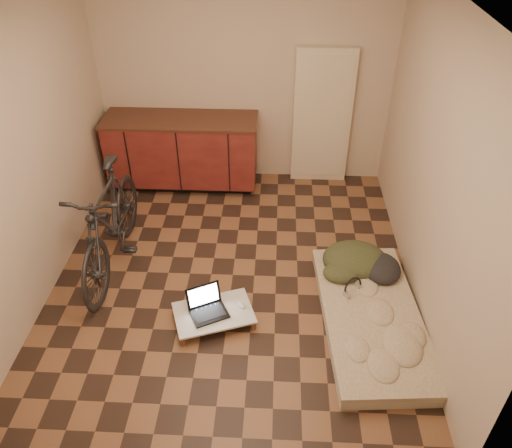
{
  "coord_description": "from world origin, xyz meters",
  "views": [
    {
      "loc": [
        0.41,
        -3.73,
        3.44
      ],
      "look_at": [
        0.23,
        0.14,
        0.55
      ],
      "focal_mm": 35.0,
      "sensor_mm": 36.0,
      "label": 1
    }
  ],
  "objects_px": {
    "futon": "(371,318)",
    "lap_desk": "(214,313)",
    "laptop": "(207,307)",
    "bicycle": "(109,217)"
  },
  "relations": [
    {
      "from": "lap_desk",
      "to": "laptop",
      "type": "relative_size",
      "value": 1.95
    },
    {
      "from": "bicycle",
      "to": "laptop",
      "type": "height_order",
      "value": "bicycle"
    },
    {
      "from": "bicycle",
      "to": "futon",
      "type": "bearing_deg",
      "value": -15.85
    },
    {
      "from": "futon",
      "to": "bicycle",
      "type": "bearing_deg",
      "value": 159.75
    },
    {
      "from": "futon",
      "to": "lap_desk",
      "type": "bearing_deg",
      "value": 177.01
    },
    {
      "from": "futon",
      "to": "laptop",
      "type": "xyz_separation_m",
      "value": [
        -1.47,
        -0.02,
        0.09
      ]
    },
    {
      "from": "bicycle",
      "to": "futon",
      "type": "height_order",
      "value": "bicycle"
    },
    {
      "from": "bicycle",
      "to": "lap_desk",
      "type": "height_order",
      "value": "bicycle"
    },
    {
      "from": "futon",
      "to": "laptop",
      "type": "relative_size",
      "value": 4.42
    },
    {
      "from": "bicycle",
      "to": "laptop",
      "type": "distance_m",
      "value": 1.33
    }
  ]
}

